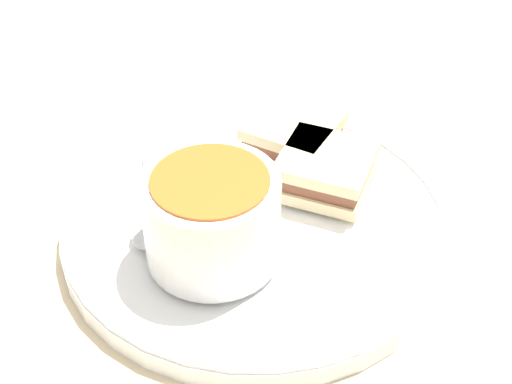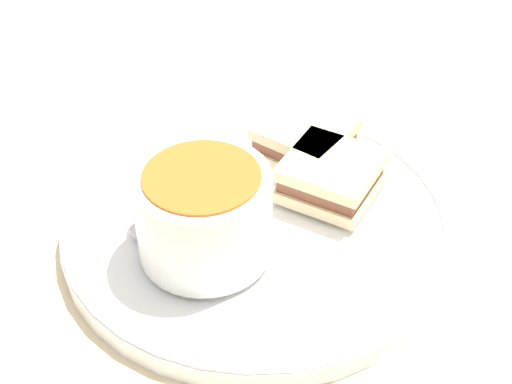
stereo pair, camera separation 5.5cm
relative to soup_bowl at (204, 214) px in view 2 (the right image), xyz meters
The scene contains 6 objects.
ground_plane 0.08m from the soup_bowl, 74.17° to the left, with size 2.40×2.40×0.00m, color beige.
plate 0.07m from the soup_bowl, 74.17° to the left, with size 0.31×0.31×0.02m.
soup_bowl is the anchor object (origin of this frame).
spoon 0.07m from the soup_bowl, behind, with size 0.06×0.11×0.01m.
sandwich_half_near 0.12m from the soup_bowl, 59.50° to the left, with size 0.08×0.08×0.03m.
sandwich_half_far 0.14m from the soup_bowl, 81.01° to the left, with size 0.08×0.08×0.03m.
Camera 2 is at (0.18, -0.38, 0.39)m, focal length 50.00 mm.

